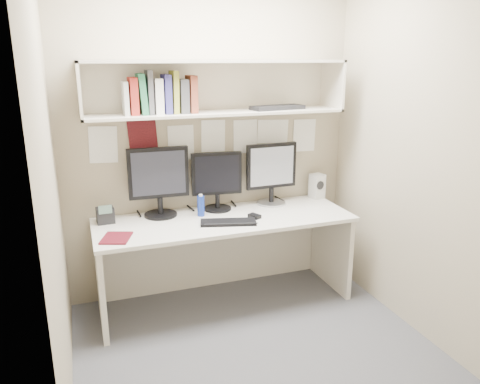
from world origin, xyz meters
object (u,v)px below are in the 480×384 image
object	(u,v)px
monitor_left	(159,180)
speaker	(317,186)
keyboard	(228,222)
maroon_notebook	(116,238)
monitor_center	(217,179)
desk_phone	(105,215)
monitor_right	(271,172)
desk	(225,260)

from	to	relation	value
monitor_left	speaker	world-z (taller)	monitor_left
keyboard	maroon_notebook	xyz separation A→B (m)	(-0.83, -0.04, -0.00)
monitor_center	desk_phone	world-z (taller)	monitor_center
monitor_left	keyboard	world-z (taller)	monitor_left
monitor_left	monitor_right	xyz separation A→B (m)	(0.95, 0.00, -0.01)
monitor_right	keyboard	size ratio (longest dim) A/B	1.24
desk	desk_phone	size ratio (longest dim) A/B	12.89
monitor_center	monitor_right	size ratio (longest dim) A/B	0.92
maroon_notebook	speaker	bearing A→B (deg)	32.85
keyboard	speaker	xyz separation A→B (m)	(0.95, 0.38, 0.10)
monitor_left	maroon_notebook	size ratio (longest dim) A/B	2.43
monitor_center	desk	bearing A→B (deg)	-86.10
keyboard	speaker	world-z (taller)	speaker
monitor_center	keyboard	world-z (taller)	monitor_center
maroon_notebook	desk_phone	distance (m)	0.37
monitor_right	monitor_left	bearing A→B (deg)	177.77
speaker	desk	bearing A→B (deg)	-177.14
desk	monitor_center	distance (m)	0.66
speaker	keyboard	bearing A→B (deg)	-169.62
keyboard	desk_phone	world-z (taller)	desk_phone
monitor_center	keyboard	distance (m)	0.44
monitor_right	maroon_notebook	bearing A→B (deg)	-165.65
speaker	desk_phone	size ratio (longest dim) A/B	1.40
desk	maroon_notebook	xyz separation A→B (m)	(-0.84, -0.18, 0.37)
monitor_right	desk_phone	xyz separation A→B (m)	(-1.37, -0.03, -0.22)
speaker	maroon_notebook	size ratio (longest dim) A/B	0.97
monitor_right	desk_phone	size ratio (longest dim) A/B	3.36
speaker	maroon_notebook	bearing A→B (deg)	-178.15
monitor_right	desk_phone	world-z (taller)	monitor_right
monitor_left	keyboard	xyz separation A→B (m)	(0.45, -0.36, -0.28)
monitor_right	desk_phone	distance (m)	1.39
desk	speaker	size ratio (longest dim) A/B	9.19
desk_phone	speaker	bearing A→B (deg)	-1.89
desk	monitor_left	bearing A→B (deg)	154.66
desk	maroon_notebook	distance (m)	0.94
monitor_left	monitor_center	size ratio (longest dim) A/B	1.15
monitor_center	desk_phone	bearing A→B (deg)	-171.78
monitor_left	desk_phone	distance (m)	0.48
keyboard	desk_phone	bearing A→B (deg)	174.46
desk	monitor_center	xyz separation A→B (m)	(0.01, 0.22, 0.62)
monitor_right	desk_phone	bearing A→B (deg)	179.15
desk	monitor_left	xyz separation A→B (m)	(-0.46, 0.22, 0.65)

